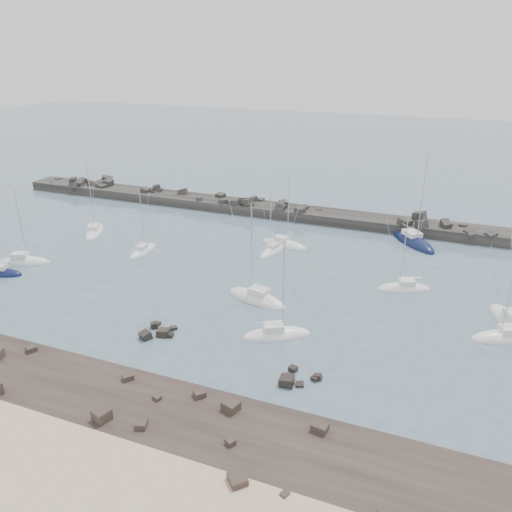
# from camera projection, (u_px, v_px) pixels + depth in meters

# --- Properties ---
(ground) EXTENTS (400.00, 400.00, 0.00)m
(ground) POSITION_uv_depth(u_px,v_px,m) (224.00, 306.00, 64.49)
(ground) COLOR slate
(ground) RESTS_ON ground
(sand_strip) EXTENTS (140.00, 14.00, 1.00)m
(sand_strip) POSITION_uv_depth(u_px,v_px,m) (43.00, 500.00, 37.07)
(sand_strip) COLOR #CEB18E
(sand_strip) RESTS_ON ground
(rock_shelf) EXTENTS (140.00, 12.00, 1.93)m
(rock_shelf) POSITION_uv_depth(u_px,v_px,m) (122.00, 414.00, 45.67)
(rock_shelf) COLOR #2C221E
(rock_shelf) RESTS_ON ground
(rock_cluster_near) EXTENTS (3.84, 4.33, 1.61)m
(rock_cluster_near) POSITION_uv_depth(u_px,v_px,m) (158.00, 333.00, 58.19)
(rock_cluster_near) COLOR black
(rock_cluster_near) RESTS_ON ground
(rock_cluster_far) EXTENTS (3.93, 3.62, 1.54)m
(rock_cluster_far) POSITION_uv_depth(u_px,v_px,m) (292.00, 381.00, 49.90)
(rock_cluster_far) COLOR black
(rock_cluster_far) RESTS_ON ground
(breakwater) EXTENTS (115.00, 7.67, 5.13)m
(breakwater) POSITION_uv_depth(u_px,v_px,m) (266.00, 212.00, 99.68)
(breakwater) COLOR #292724
(breakwater) RESTS_ON ground
(sailboat_0) EXTENTS (8.32, 5.51, 12.88)m
(sailboat_0) POSITION_uv_depth(u_px,v_px,m) (24.00, 263.00, 77.01)
(sailboat_0) COLOR white
(sailboat_0) RESTS_ON ground
(sailboat_1) EXTENTS (5.82, 8.80, 13.39)m
(sailboat_1) POSITION_uv_depth(u_px,v_px,m) (95.00, 232.00, 89.56)
(sailboat_1) COLOR white
(sailboat_1) RESTS_ON ground
(sailboat_3) EXTENTS (2.18, 6.95, 11.06)m
(sailboat_3) POSITION_uv_depth(u_px,v_px,m) (143.00, 251.00, 81.19)
(sailboat_3) COLOR white
(sailboat_3) RESTS_ON ground
(sailboat_4) EXTENTS (8.56, 3.71, 13.12)m
(sailboat_4) POSITION_uv_depth(u_px,v_px,m) (284.00, 245.00, 83.86)
(sailboat_4) COLOR white
(sailboat_4) RESTS_ON ground
(sailboat_5) EXTENTS (9.41, 4.93, 14.39)m
(sailboat_5) POSITION_uv_depth(u_px,v_px,m) (256.00, 299.00, 65.98)
(sailboat_5) COLOR white
(sailboat_5) RESTS_ON ground
(sailboat_6) EXTENTS (3.42, 7.10, 10.92)m
(sailboat_6) POSITION_uv_depth(u_px,v_px,m) (272.00, 252.00, 81.13)
(sailboat_6) COLOR white
(sailboat_6) RESTS_ON ground
(sailboat_7) EXTENTS (8.21, 6.15, 12.81)m
(sailboat_7) POSITION_uv_depth(u_px,v_px,m) (277.00, 335.00, 57.81)
(sailboat_7) COLOR white
(sailboat_7) RESTS_ON ground
(sailboat_8) EXTENTS (9.67, 10.65, 17.31)m
(sailboat_8) POSITION_uv_depth(u_px,v_px,m) (413.00, 242.00, 84.93)
(sailboat_8) COLOR #0E163B
(sailboat_8) RESTS_ON ground
(sailboat_9) EXTENTS (7.70, 4.87, 11.76)m
(sailboat_9) POSITION_uv_depth(u_px,v_px,m) (404.00, 289.00, 68.81)
(sailboat_9) COLOR white
(sailboat_9) RESTS_ON ground
(sailboat_10) EXTENTS (6.16, 9.15, 14.07)m
(sailboat_10) POSITION_uv_depth(u_px,v_px,m) (510.00, 322.00, 60.45)
(sailboat_10) COLOR white
(sailboat_10) RESTS_ON ground
(sailboat_11) EXTENTS (8.50, 5.87, 12.98)m
(sailboat_11) POSITION_uv_depth(u_px,v_px,m) (506.00, 338.00, 57.33)
(sailboat_11) COLOR white
(sailboat_11) RESTS_ON ground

